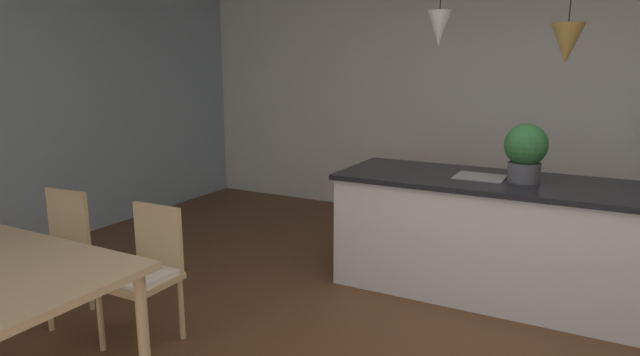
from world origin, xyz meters
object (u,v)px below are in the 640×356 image
object	(u,v)px
kitchen_island	(486,234)
potted_plant_on_island	(526,151)
chair_far_right	(145,271)
chair_far_left	(55,249)

from	to	relation	value
kitchen_island	potted_plant_on_island	world-z (taller)	potted_plant_on_island
potted_plant_on_island	chair_far_right	bearing A→B (deg)	-137.33
chair_far_right	potted_plant_on_island	distance (m)	2.74
chair_far_right	chair_far_left	bearing A→B (deg)	-179.99
chair_far_left	potted_plant_on_island	distance (m)	3.41
chair_far_left	chair_far_right	bearing A→B (deg)	0.01
kitchen_island	potted_plant_on_island	distance (m)	0.71
kitchen_island	chair_far_left	bearing A→B (deg)	-145.12
chair_far_right	chair_far_left	xyz separation A→B (m)	(-0.87, -0.00, 0.00)
chair_far_left	potted_plant_on_island	world-z (taller)	potted_plant_on_island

